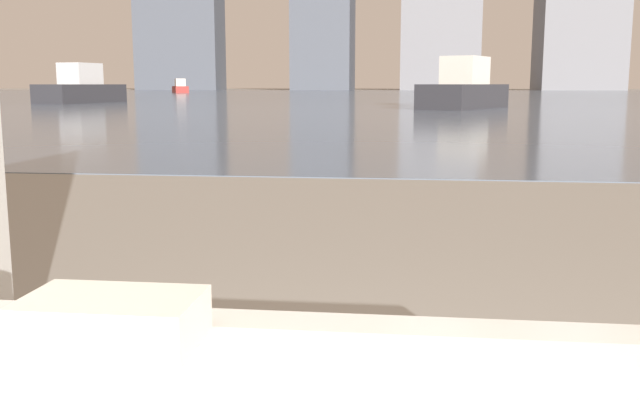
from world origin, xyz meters
TOP-DOWN VIEW (x-y plane):
  - towel_stack at (-0.30, 0.76)m, footprint 0.28×0.18m
  - harbor_water at (0.00, 62.00)m, footprint 180.00×110.00m
  - harbor_boat_0 at (-16.60, 35.01)m, footprint 2.87×5.66m
  - harbor_boat_2 at (2.37, 28.85)m, footprint 4.00×5.72m
  - harbor_boat_3 at (-25.40, 78.30)m, footprint 3.02×4.39m
  - skyline_tower_0 at (-38.09, 118.00)m, footprint 13.86×6.91m

SIDE VIEW (x-z plane):
  - harbor_water at x=0.00m, z-range 0.00..0.01m
  - harbor_boat_3 at x=-25.40m, z-range -0.22..1.34m
  - towel_stack at x=-0.30m, z-range 0.55..0.63m
  - harbor_boat_0 at x=-16.60m, z-range -0.29..1.74m
  - harbor_boat_2 at x=2.37m, z-range -0.29..1.75m
  - skyline_tower_0 at x=-38.09m, z-range 0.00..23.12m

